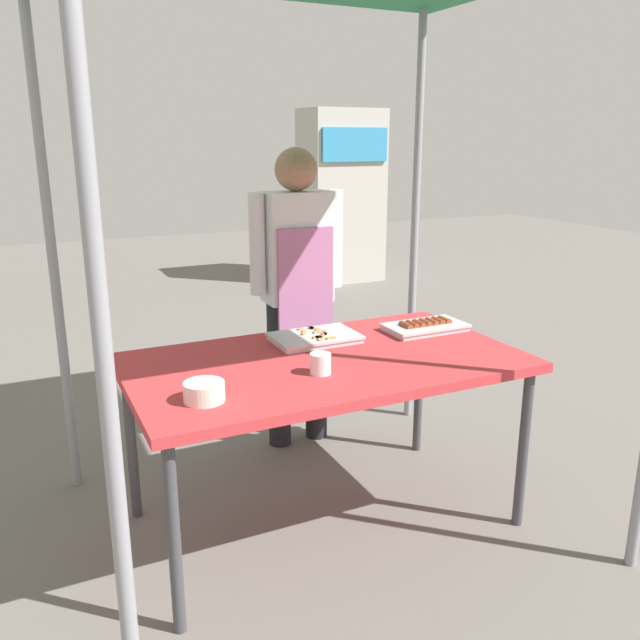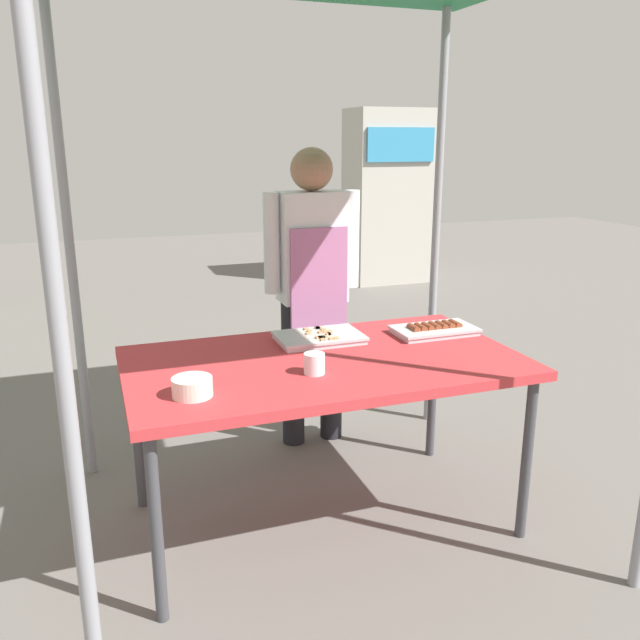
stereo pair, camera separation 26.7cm
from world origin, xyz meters
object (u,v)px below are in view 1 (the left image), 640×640
at_px(tray_meat_skewers, 315,338).
at_px(condiment_bowl, 204,392).
at_px(stall_table, 325,370).
at_px(drink_cup_near_edge, 320,364).
at_px(tray_grilled_sausages, 425,326).
at_px(neighbor_stall_left, 341,196).
at_px(vendor_woman, 297,275).

distance_m(tray_meat_skewers, condiment_bowl, 0.78).
relative_size(stall_table, drink_cup_near_edge, 19.62).
xyz_separation_m(condiment_bowl, drink_cup_near_edge, (0.48, 0.07, 0.01)).
height_order(tray_grilled_sausages, tray_meat_skewers, tray_grilled_sausages).
distance_m(stall_table, condiment_bowl, 0.62).
xyz_separation_m(tray_meat_skewers, neighbor_stall_left, (2.34, 4.27, 0.21)).
xyz_separation_m(tray_meat_skewers, drink_cup_near_edge, (-0.16, -0.38, 0.02)).
xyz_separation_m(condiment_bowl, vendor_woman, (0.79, 1.00, 0.15)).
distance_m(stall_table, neighbor_stall_left, 5.10).
height_order(tray_grilled_sausages, drink_cup_near_edge, drink_cup_near_edge).
bearing_deg(condiment_bowl, tray_meat_skewers, 35.65).
xyz_separation_m(tray_grilled_sausages, condiment_bowl, (-1.17, -0.38, 0.01)).
height_order(tray_meat_skewers, drink_cup_near_edge, drink_cup_near_edge).
height_order(stall_table, vendor_woman, vendor_woman).
bearing_deg(tray_meat_skewers, vendor_woman, 74.08).
relative_size(tray_meat_skewers, neighbor_stall_left, 0.19).
bearing_deg(tray_grilled_sausages, stall_table, -165.47).
bearing_deg(vendor_woman, tray_meat_skewers, 74.08).
bearing_deg(drink_cup_near_edge, vendor_woman, 71.44).
height_order(tray_grilled_sausages, vendor_woman, vendor_woman).
relative_size(stall_table, tray_meat_skewers, 4.24).
height_order(drink_cup_near_edge, vendor_woman, vendor_woman).
relative_size(tray_grilled_sausages, neighbor_stall_left, 0.19).
relative_size(tray_meat_skewers, vendor_woman, 0.24).
bearing_deg(stall_table, tray_grilled_sausages, 14.53).
relative_size(tray_grilled_sausages, condiment_bowl, 2.65).
distance_m(tray_meat_skewers, neighbor_stall_left, 4.87).
xyz_separation_m(stall_table, neighbor_stall_left, (2.40, 4.50, 0.28)).
relative_size(tray_grilled_sausages, vendor_woman, 0.24).
distance_m(stall_table, tray_grilled_sausages, 0.62).
distance_m(tray_grilled_sausages, condiment_bowl, 1.23).
height_order(stall_table, drink_cup_near_edge, drink_cup_near_edge).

